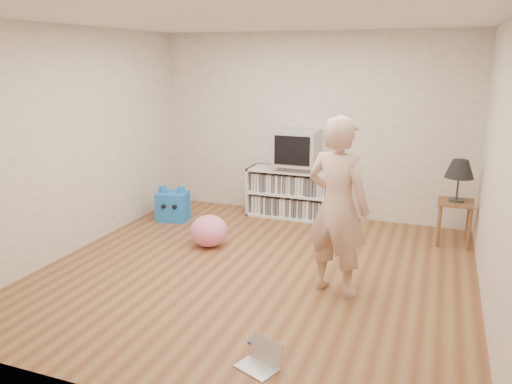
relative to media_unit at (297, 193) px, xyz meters
The scene contains 13 objects.
ground 2.07m from the media_unit, 86.14° to the right, with size 4.50×4.50×0.00m, color brown.
walls 2.25m from the media_unit, 86.14° to the right, with size 4.52×4.52×2.60m.
ceiling 3.04m from the media_unit, 86.14° to the right, with size 4.50×4.50×0.01m, color white.
media_unit is the anchor object (origin of this frame).
dvd_deck 0.39m from the media_unit, 90.00° to the right, with size 0.45×0.35×0.07m, color gray.
crt_tv 0.67m from the media_unit, 90.00° to the right, with size 0.60×0.53×0.50m.
side_table 2.16m from the media_unit, 10.27° to the right, with size 0.42×0.42×0.55m.
table_lamp 2.24m from the media_unit, 10.27° to the right, with size 0.34×0.34×0.52m.
person 2.49m from the media_unit, 65.05° to the right, with size 0.64×0.42×1.75m, color #DBAE95.
laptop 3.72m from the media_unit, 77.92° to the right, with size 0.36×0.33×0.20m.
playing_cards 3.41m from the media_unit, 79.71° to the right, with size 0.07×0.09×0.02m, color #424FB0.
plush_blue 1.78m from the media_unit, 154.33° to the right, with size 0.49×0.43×0.49m.
plush_pink 1.67m from the media_unit, 113.86° to the right, with size 0.46×0.46×0.39m, color pink.
Camera 1 is at (1.75, -4.67, 2.24)m, focal length 35.00 mm.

